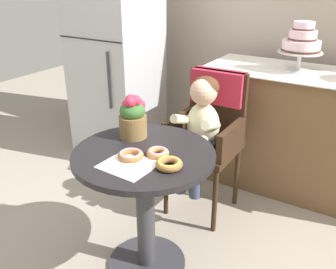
# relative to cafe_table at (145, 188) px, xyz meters

# --- Properties ---
(ground_plane) EXTENTS (8.00, 8.00, 0.00)m
(ground_plane) POSITION_rel_cafe_table_xyz_m (0.00, 0.00, -0.51)
(ground_plane) COLOR gray
(cafe_table) EXTENTS (0.72, 0.72, 0.72)m
(cafe_table) POSITION_rel_cafe_table_xyz_m (0.00, 0.00, 0.00)
(cafe_table) COLOR black
(cafe_table) RESTS_ON ground
(wicker_chair) EXTENTS (0.42, 0.45, 0.95)m
(wicker_chair) POSITION_rel_cafe_table_xyz_m (0.02, 0.75, 0.13)
(wicker_chair) COLOR #332114
(wicker_chair) RESTS_ON ground
(seated_child) EXTENTS (0.27, 0.32, 0.73)m
(seated_child) POSITION_rel_cafe_table_xyz_m (0.02, 0.59, 0.17)
(seated_child) COLOR beige
(seated_child) RESTS_ON ground
(paper_napkin) EXTENTS (0.25, 0.23, 0.00)m
(paper_napkin) POSITION_rel_cafe_table_xyz_m (0.02, -0.15, 0.21)
(paper_napkin) COLOR white
(paper_napkin) RESTS_ON cafe_table
(donut_front) EXTENTS (0.11, 0.11, 0.04)m
(donut_front) POSITION_rel_cafe_table_xyz_m (0.08, 0.00, 0.23)
(donut_front) COLOR #AD7542
(donut_front) RESTS_ON cafe_table
(donut_mid) EXTENTS (0.12, 0.12, 0.03)m
(donut_mid) POSITION_rel_cafe_table_xyz_m (-0.01, -0.09, 0.23)
(donut_mid) COLOR #936033
(donut_mid) RESTS_ON cafe_table
(donut_side) EXTENTS (0.13, 0.13, 0.04)m
(donut_side) POSITION_rel_cafe_table_xyz_m (0.19, -0.07, 0.23)
(donut_side) COLOR #936033
(donut_side) RESTS_ON cafe_table
(flower_vase) EXTENTS (0.15, 0.15, 0.24)m
(flower_vase) POSITION_rel_cafe_table_xyz_m (-0.15, 0.12, 0.33)
(flower_vase) COLOR brown
(flower_vase) RESTS_ON cafe_table
(display_counter) EXTENTS (1.56, 0.62, 0.90)m
(display_counter) POSITION_rel_cafe_table_xyz_m (0.55, 1.30, -0.05)
(display_counter) COLOR brown
(display_counter) RESTS_ON ground
(tiered_cake_stand) EXTENTS (0.30, 0.30, 0.34)m
(tiered_cake_stand) POSITION_rel_cafe_table_xyz_m (0.41, 1.30, 0.59)
(tiered_cake_stand) COLOR silver
(tiered_cake_stand) RESTS_ON display_counter
(refrigerator) EXTENTS (0.64, 0.63, 1.70)m
(refrigerator) POSITION_rel_cafe_table_xyz_m (-1.05, 1.10, 0.34)
(refrigerator) COLOR #B7BABF
(refrigerator) RESTS_ON ground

